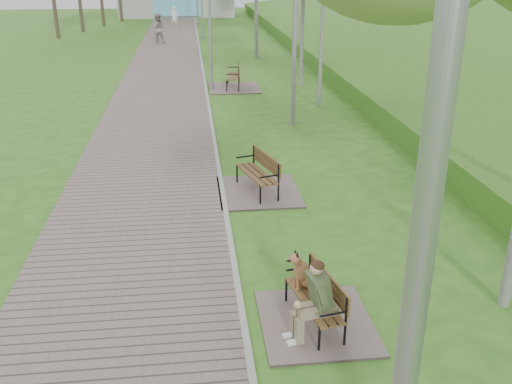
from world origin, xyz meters
TOP-DOWN VIEW (x-y plane):
  - walkway at (-1.75, 21.50)m, footprint 3.50×67.00m
  - kerb at (0.00, 21.50)m, footprint 0.10×67.00m
  - embankment at (12.00, 20.00)m, footprint 14.00×70.00m
  - bench_main at (0.94, 3.33)m, footprint 1.57×1.74m
  - bench_second at (0.76, 8.31)m, footprint 1.76×1.95m
  - bench_third at (1.08, 19.24)m, footprint 2.00×2.22m
  - lamp_post_second at (0.22, 19.18)m, footprint 0.21×0.21m
  - lamp_post_third at (0.33, 34.80)m, footprint 0.20×0.20m
  - pedestrian_near at (-1.61, 41.24)m, footprint 0.65×0.51m
  - pedestrian_far at (-2.41, 32.71)m, footprint 0.87×0.69m

SIDE VIEW (x-z plane):
  - embankment at x=12.00m, z-range -0.80..0.80m
  - walkway at x=-1.75m, z-range 0.00..0.04m
  - kerb at x=0.00m, z-range 0.00..0.05m
  - bench_second at x=0.76m, z-range -0.34..0.74m
  - bench_third at x=1.08m, z-range -0.38..0.84m
  - bench_main at x=0.94m, z-range -0.31..1.06m
  - pedestrian_near at x=-1.61m, z-range 0.00..1.56m
  - pedestrian_far at x=-2.41m, z-range 0.00..1.75m
  - lamp_post_third at x=0.33m, z-range -0.17..4.95m
  - lamp_post_second at x=0.22m, z-range -0.17..5.16m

